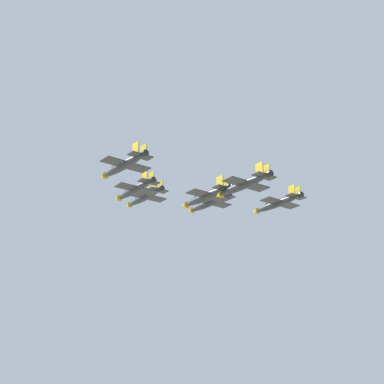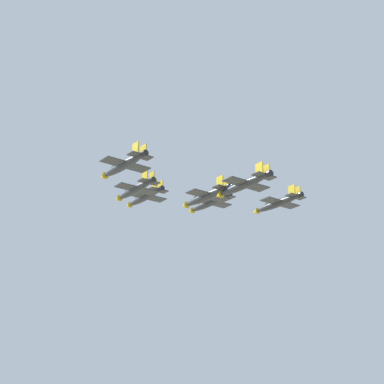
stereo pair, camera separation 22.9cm
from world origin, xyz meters
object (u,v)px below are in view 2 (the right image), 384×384
Objects in this scene: jet_right_wingman at (210,202)px; jet_left_outer at (124,165)px; jet_lead at (145,197)px; jet_trailing at (244,184)px; jet_right_outer at (278,203)px; jet_slot_rear at (206,196)px; jet_left_wingman at (135,189)px.

jet_right_wingman is 0.97× the size of jet_left_outer.
jet_trailing is (31.24, -20.99, -8.32)m from jet_lead.
jet_lead is 1.00× the size of jet_right_wingman.
jet_right_outer is 0.97× the size of jet_trailing.
jet_trailing is at bearing 119.46° from jet_right_outer.
jet_lead is 0.99× the size of jet_right_outer.
jet_lead is 16.71m from jet_right_wingman.
jet_right_outer reaches higher than jet_left_outer.
jet_right_outer is at bearing -139.12° from jet_right_wingman.
jet_lead is 0.96× the size of jet_trailing.
jet_right_outer is 25.07m from jet_trailing.
jet_trailing is at bearing 179.16° from jet_slot_rear.
jet_left_wingman is 16.73m from jet_slot_rear.
jet_lead reaches higher than jet_slot_rear.
jet_lead is 26.10m from jet_slot_rear.
jet_lead reaches higher than jet_left_outer.
jet_right_wingman is 27.81m from jet_trailing.
jet_left_wingman is 0.95× the size of jet_slot_rear.
jet_slot_rear is at bearing -138.53° from jet_left_wingman.
jet_left_outer is (4.47, -15.85, -0.87)m from jet_left_wingman.
jet_left_outer reaches higher than jet_slot_rear.
jet_lead reaches higher than jet_trailing.
jet_left_outer is 1.01× the size of jet_slot_rear.
jet_left_wingman is at bearing 39.52° from jet_slot_rear.
jet_lead is 0.97× the size of jet_slot_rear.
jet_left_outer is 1.00× the size of jet_trailing.
jet_right_wingman is at bearing -88.90° from jet_left_wingman.
jet_right_outer is (23.79, 35.41, 0.74)m from jet_left_outer.
jet_right_outer is at bearing -110.31° from jet_left_wingman.
jet_slot_rear is at bearing -90.90° from jet_left_outer.
jet_right_wingman reaches higher than jet_trailing.
jet_left_wingman reaches higher than jet_left_outer.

